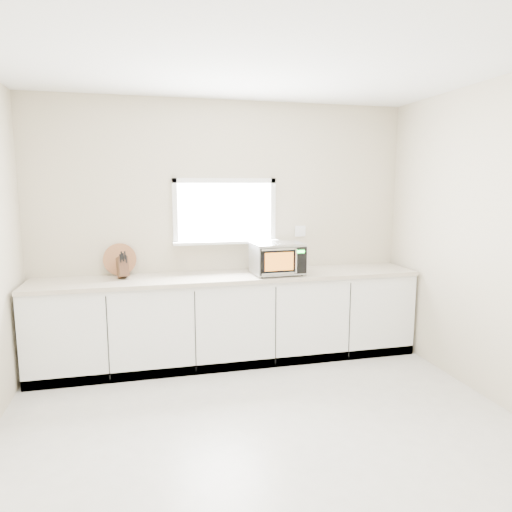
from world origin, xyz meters
name	(u,v)px	position (x,y,z in m)	size (l,w,h in m)	color
ground	(276,450)	(0.00, 0.00, 0.00)	(4.00, 4.00, 0.00)	beige
back_wall	(225,229)	(0.00, 2.00, 1.36)	(4.00, 0.17, 2.70)	beige
cabinets	(231,320)	(0.00, 1.70, 0.44)	(3.92, 0.60, 0.88)	white
countertop	(230,277)	(0.00, 1.69, 0.90)	(3.92, 0.64, 0.04)	beige
microwave	(277,258)	(0.48, 1.61, 1.09)	(0.52, 0.43, 0.32)	black
knife_block	(123,267)	(-1.06, 1.76, 1.04)	(0.14, 0.21, 0.28)	#4C2E1B
cutting_board	(120,259)	(-1.09, 1.94, 1.08)	(0.33, 0.33, 0.02)	#925738
coffee_grinder	(301,261)	(0.77, 1.74, 1.02)	(0.15, 0.15, 0.20)	#AEB1B6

